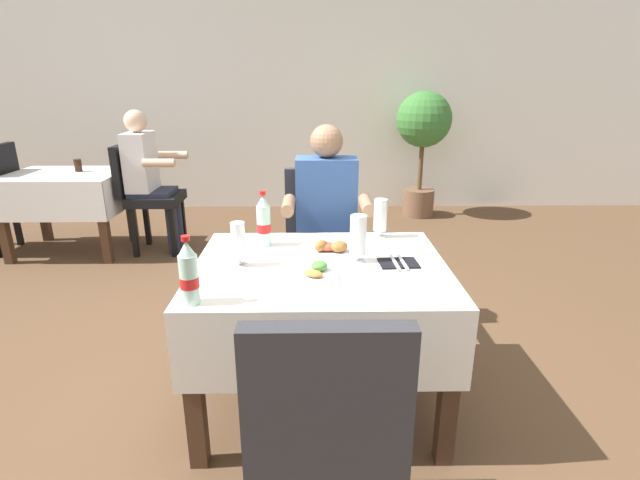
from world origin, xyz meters
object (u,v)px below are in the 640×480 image
object	(u,v)px
napkin_cutlery_set	(398,263)
background_table_tumbler	(78,165)
beer_glass_right	(238,244)
background_dining_table	(67,194)
plate_near_camera	(311,273)
potted_plant_corner	(423,132)
chair_far_diner_seat	(318,239)
seated_diner_far	(326,220)
background_patron	(148,174)
cola_bottle_secondary	(264,222)
background_chair_right	(145,191)
main_dining_table	(320,298)
plate_far_diner	(328,249)
chair_near_camera_side	(325,427)
cola_bottle_primary	(189,274)
beer_glass_left	(380,218)
beer_glass_middle	(358,238)

from	to	relation	value
napkin_cutlery_set	background_table_tumbler	size ratio (longest dim) A/B	1.75
beer_glass_right	background_dining_table	xyz separation A→B (m)	(-1.86, 2.20, -0.29)
background_dining_table	background_table_tumbler	distance (m)	0.27
plate_near_camera	background_dining_table	distance (m)	3.19
potted_plant_corner	chair_far_diner_seat	bearing A→B (deg)	-115.45
seated_diner_far	background_patron	bearing A→B (deg)	136.45
plate_near_camera	napkin_cutlery_set	xyz separation A→B (m)	(0.39, 0.13, -0.01)
cola_bottle_secondary	background_chair_right	bearing A→B (deg)	123.02
main_dining_table	background_dining_table	size ratio (longest dim) A/B	1.17
napkin_cutlery_set	background_dining_table	world-z (taller)	napkin_cutlery_set
chair_far_diner_seat	seated_diner_far	world-z (taller)	seated_diner_far
background_dining_table	background_table_tumbler	size ratio (longest dim) A/B	8.75
plate_far_diner	background_dining_table	size ratio (longest dim) A/B	0.25
seated_diner_far	background_dining_table	bearing A→B (deg)	147.35
chair_near_camera_side	seated_diner_far	world-z (taller)	seated_diner_far
napkin_cutlery_set	main_dining_table	bearing A→B (deg)	179.77
cola_bottle_primary	background_chair_right	world-z (taller)	cola_bottle_primary
cola_bottle_primary	background_table_tumbler	size ratio (longest dim) A/B	2.37
beer_glass_left	background_dining_table	size ratio (longest dim) A/B	0.21
chair_far_diner_seat	potted_plant_corner	xyz separation A→B (m)	(1.19, 2.49, 0.39)
beer_glass_middle	beer_glass_right	size ratio (longest dim) A/B	1.08
napkin_cutlery_set	cola_bottle_secondary	bearing A→B (deg)	157.24
cola_bottle_secondary	background_chair_right	size ratio (longest dim) A/B	0.28
background_table_tumbler	plate_near_camera	bearing A→B (deg)	-49.12
cola_bottle_secondary	chair_near_camera_side	bearing A→B (deg)	-76.15
background_dining_table	potted_plant_corner	bearing A→B (deg)	18.65
beer_glass_left	beer_glass_middle	distance (m)	0.38
beer_glass_middle	cola_bottle_primary	bearing A→B (deg)	-147.56
plate_far_diner	background_patron	xyz separation A→B (m)	(-1.52, 2.05, -0.03)
seated_diner_far	beer_glass_left	bearing A→B (deg)	-53.13
beer_glass_middle	plate_far_diner	bearing A→B (deg)	140.60
plate_near_camera	background_chair_right	bearing A→B (deg)	122.62
plate_far_diner	potted_plant_corner	bearing A→B (deg)	70.26
chair_far_diner_seat	beer_glass_left	xyz separation A→B (m)	(0.32, -0.47, 0.27)
cola_bottle_secondary	background_chair_right	world-z (taller)	cola_bottle_secondary
main_dining_table	seated_diner_far	size ratio (longest dim) A/B	0.89
napkin_cutlery_set	background_patron	bearing A→B (deg)	129.82
main_dining_table	chair_near_camera_side	distance (m)	0.85
background_chair_right	cola_bottle_primary	bearing A→B (deg)	-67.83
cola_bottle_secondary	napkin_cutlery_set	xyz separation A→B (m)	(0.62, -0.26, -0.12)
plate_near_camera	beer_glass_left	bearing A→B (deg)	55.41
chair_near_camera_side	beer_glass_middle	distance (m)	0.94
main_dining_table	plate_far_diner	xyz separation A→B (m)	(0.04, 0.14, 0.19)
beer_glass_right	beer_glass_left	bearing A→B (deg)	30.27
plate_far_diner	napkin_cutlery_set	distance (m)	0.34
background_table_tumbler	chair_near_camera_side	bearing A→B (deg)	-55.78
background_table_tumbler	cola_bottle_secondary	bearing A→B (deg)	-47.42
seated_diner_far	background_table_tumbler	size ratio (longest dim) A/B	11.45
chair_near_camera_side	cola_bottle_secondary	world-z (taller)	cola_bottle_secondary
plate_near_camera	background_dining_table	bearing A→B (deg)	133.13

